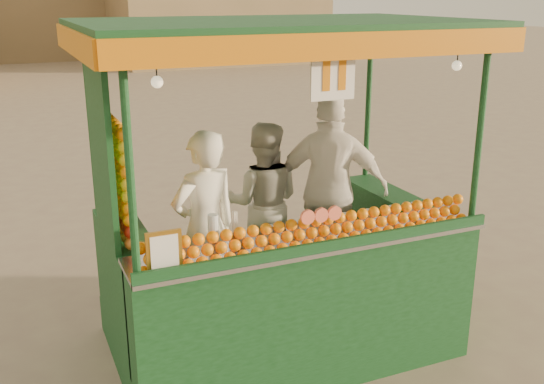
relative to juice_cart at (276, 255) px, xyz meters
name	(u,v)px	position (x,y,z in m)	size (l,w,h in m)	color
ground	(327,341)	(0.50, -0.04, -0.93)	(90.00, 90.00, 0.00)	#766354
building_right	(214,5)	(7.50, 23.96, 1.57)	(9.00, 6.00, 5.00)	olive
juice_cart	(276,255)	(0.00, 0.00, 0.00)	(3.15, 2.04, 2.86)	#0E3514
vendor_left	(205,229)	(-0.55, 0.21, 0.25)	(0.69, 0.54, 1.68)	white
vendor_middle	(263,202)	(0.22, 0.81, 0.19)	(0.95, 0.87, 1.58)	beige
vendor_right	(330,189)	(0.79, 0.51, 0.34)	(1.18, 0.91, 1.87)	white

